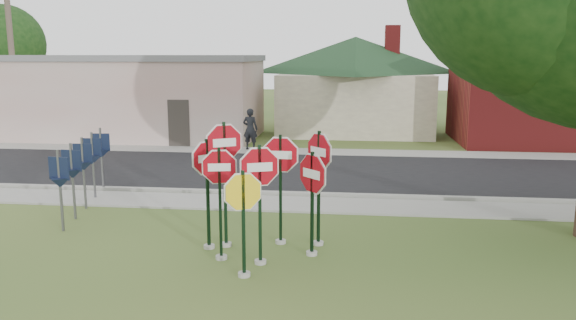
# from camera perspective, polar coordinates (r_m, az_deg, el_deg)

# --- Properties ---
(ground) EXTENTS (120.00, 120.00, 0.00)m
(ground) POSITION_cam_1_polar(r_m,az_deg,el_deg) (10.86, -4.14, -12.15)
(ground) COLOR #32501E
(ground) RESTS_ON ground
(sidewalk_near) EXTENTS (60.00, 1.60, 0.06)m
(sidewalk_near) POSITION_cam_1_polar(r_m,az_deg,el_deg) (16.01, -0.50, -4.48)
(sidewalk_near) COLOR gray
(sidewalk_near) RESTS_ON ground
(road) EXTENTS (60.00, 7.00, 0.04)m
(road) POSITION_cam_1_polar(r_m,az_deg,el_deg) (20.36, 1.06, -1.23)
(road) COLOR black
(road) RESTS_ON ground
(sidewalk_far) EXTENTS (60.00, 1.60, 0.06)m
(sidewalk_far) POSITION_cam_1_polar(r_m,az_deg,el_deg) (24.57, 2.03, 0.84)
(sidewalk_far) COLOR gray
(sidewalk_far) RESTS_ON ground
(curb) EXTENTS (60.00, 0.20, 0.14)m
(curb) POSITION_cam_1_polar(r_m,az_deg,el_deg) (16.96, -0.08, -3.48)
(curb) COLOR gray
(curb) RESTS_ON ground
(stop_sign_center) EXTENTS (1.04, 0.42, 2.57)m
(stop_sign_center) POSITION_cam_1_polar(r_m,az_deg,el_deg) (11.20, -2.89, -2.79)
(stop_sign_center) COLOR gray
(stop_sign_center) RESTS_ON ground
(stop_sign_yellow) EXTENTS (0.92, 0.46, 2.18)m
(stop_sign_yellow) POSITION_cam_1_polar(r_m,az_deg,el_deg) (10.65, -4.57, -5.23)
(stop_sign_yellow) COLOR gray
(stop_sign_yellow) RESTS_ON ground
(stop_sign_left) EXTENTS (0.97, 0.24, 2.46)m
(stop_sign_left) POSITION_cam_1_polar(r_m,az_deg,el_deg) (11.55, -6.94, -2.97)
(stop_sign_left) COLOR gray
(stop_sign_left) RESTS_ON ground
(stop_sign_right) EXTENTS (0.81, 0.86, 2.36)m
(stop_sign_right) POSITION_cam_1_polar(r_m,az_deg,el_deg) (11.72, 2.48, -2.96)
(stop_sign_right) COLOR gray
(stop_sign_right) RESTS_ON ground
(stop_sign_back_right) EXTENTS (1.11, 0.24, 2.60)m
(stop_sign_back_right) POSITION_cam_1_polar(r_m,az_deg,el_deg) (12.42, -0.77, -1.36)
(stop_sign_back_right) COLOR gray
(stop_sign_back_right) RESTS_ON ground
(stop_sign_back_left) EXTENTS (0.97, 0.59, 2.90)m
(stop_sign_back_left) POSITION_cam_1_polar(r_m,az_deg,el_deg) (12.26, -6.46, -0.50)
(stop_sign_back_left) COLOR gray
(stop_sign_back_left) RESTS_ON ground
(stop_sign_far_right) EXTENTS (0.76, 0.87, 2.70)m
(stop_sign_far_right) POSITION_cam_1_polar(r_m,az_deg,el_deg) (12.32, 3.16, -1.09)
(stop_sign_far_right) COLOR gray
(stop_sign_far_right) RESTS_ON ground
(stop_sign_far_left) EXTENTS (0.67, 0.79, 2.54)m
(stop_sign_far_left) POSITION_cam_1_polar(r_m,az_deg,el_deg) (12.22, -8.19, -1.94)
(stop_sign_far_left) COLOR gray
(stop_sign_far_left) RESTS_ON ground
(route_sign_row) EXTENTS (1.43, 4.63, 2.00)m
(route_sign_row) POSITION_cam_1_polar(r_m,az_deg,el_deg) (16.36, -20.08, -0.51)
(route_sign_row) COLOR #59595E
(route_sign_row) RESTS_ON ground
(building_stucco) EXTENTS (12.20, 6.20, 4.20)m
(building_stucco) POSITION_cam_1_polar(r_m,az_deg,el_deg) (29.96, -14.88, 6.34)
(building_stucco) COLOR beige
(building_stucco) RESTS_ON ground
(building_house) EXTENTS (11.60, 11.60, 6.20)m
(building_house) POSITION_cam_1_polar(r_m,az_deg,el_deg) (31.84, 6.84, 9.55)
(building_house) COLOR beige
(building_house) RESTS_ON ground
(building_brick) EXTENTS (10.20, 6.20, 4.75)m
(building_brick) POSITION_cam_1_polar(r_m,az_deg,el_deg) (30.13, 26.29, 6.11)
(building_brick) COLOR maroon
(building_brick) RESTS_ON ground
(utility_pole_near) EXTENTS (2.20, 0.26, 9.50)m
(utility_pole_near) POSITION_cam_1_polar(r_m,az_deg,el_deg) (29.67, -26.37, 11.02)
(utility_pole_near) COLOR brown
(utility_pole_near) RESTS_ON ground
(bg_tree_left) EXTENTS (4.90, 4.90, 7.35)m
(bg_tree_left) POSITION_cam_1_polar(r_m,az_deg,el_deg) (40.31, -26.83, 10.46)
(bg_tree_left) COLOR black
(bg_tree_left) RESTS_ON ground
(pedestrian) EXTENTS (0.72, 0.52, 1.83)m
(pedestrian) POSITION_cam_1_polar(r_m,az_deg,el_deg) (24.93, -3.86, 3.17)
(pedestrian) COLOR black
(pedestrian) RESTS_ON sidewalk_far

